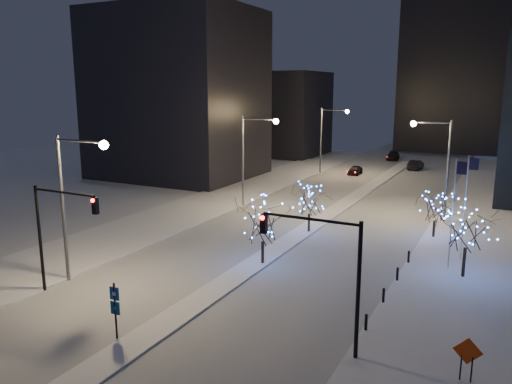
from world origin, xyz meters
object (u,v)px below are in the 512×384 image
Objects in this scene: car_mid at (416,165)px; car_far at (393,156)px; traffic_signal_west at (56,223)px; construction_sign at (467,355)px; holiday_tree_median_near at (263,222)px; street_lamp_w_mid at (251,149)px; street_lamp_w_far at (328,131)px; holiday_tree_plaza_far at (435,208)px; street_lamp_w_near at (73,189)px; car_near at (355,170)px; wayfinding_sign at (115,305)px; street_lamp_east at (439,157)px; holiday_tree_plaza_near at (467,227)px; holiday_tree_median_far at (309,200)px; traffic_signal_east at (328,262)px.

car_mid is 0.89× the size of car_far.
traffic_signal_west is 63.26m from car_mid.
holiday_tree_median_near is at bearing 145.87° from construction_sign.
street_lamp_w_far is at bearing 90.00° from street_lamp_w_mid.
holiday_tree_plaza_far is 1.93× the size of construction_sign.
holiday_tree_median_near is (9.44, 8.90, -3.19)m from street_lamp_w_near.
car_mid reaches higher than car_near.
holiday_tree_plaza_far is (19.82, 21.82, -3.72)m from street_lamp_w_near.
wayfinding_sign is (3.34, -55.50, 1.23)m from car_near.
street_lamp_w_mid is 19.26m from street_lamp_east.
street_lamp_w_far is 34.65m from holiday_tree_plaza_far.
street_lamp_east is 15.92m from holiday_tree_plaza_near.
street_lamp_east is 4.77× the size of construction_sign.
street_lamp_w_far is 2.27× the size of holiday_tree_median_far.
street_lamp_w_near reaches higher than holiday_tree_median_near.
street_lamp_w_near reaches higher than holiday_tree_median_far.
street_lamp_w_mid reaches higher than wayfinding_sign.
street_lamp_w_mid is 4.77× the size of construction_sign.
holiday_tree_plaza_near is 1.32× the size of holiday_tree_plaza_far.
holiday_tree_plaza_far is at bearing 106.71° from car_mid.
street_lamp_w_far is at bearing 95.22° from wayfinding_sign.
street_lamp_east is 27.76m from car_near.
traffic_signal_east is 71.56m from car_far.
holiday_tree_median_near is at bearing 92.19° from car_mid.
traffic_signal_east is at bearing -49.56° from holiday_tree_median_near.
car_mid is at bearing 41.15° from street_lamp_w_far.
holiday_tree_plaza_far is at bearing 18.44° from holiday_tree_median_far.
car_far is at bearing 72.92° from street_lamp_w_far.
holiday_tree_median_far is at bearing 82.79° from wayfinding_sign.
street_lamp_east is 2.01× the size of holiday_tree_median_near.
traffic_signal_west reaches higher than car_near.
traffic_signal_west is 3.34× the size of construction_sign.
holiday_tree_median_far is at bearing -161.56° from holiday_tree_plaza_far.
traffic_signal_west is 30.74m from holiday_tree_plaza_far.
street_lamp_east is 1.86× the size of holiday_tree_plaza_near.
traffic_signal_east is (17.88, -1.00, -1.74)m from street_lamp_w_near.
street_lamp_w_far is 1.00× the size of street_lamp_east.
traffic_signal_west is 1.51× the size of car_mid.
holiday_tree_median_far is at bearing 157.93° from holiday_tree_plaza_near.
holiday_tree_median_near is (9.44, -41.10, -3.19)m from street_lamp_w_far.
traffic_signal_west is 1.41× the size of holiday_tree_median_near.
street_lamp_w_far is at bearing 106.61° from holiday_tree_median_far.
car_mid is 10.87m from car_far.
street_lamp_w_mid is at bearing 101.69° from wayfinding_sign.
street_lamp_w_far is at bearing -114.78° from car_far.
street_lamp_east is at bearing 107.60° from car_mid.
street_lamp_w_near is 10.06m from wayfinding_sign.
street_lamp_w_near is 69.93m from car_far.
construction_sign is (1.33, -13.54, -2.30)m from holiday_tree_plaza_near.
holiday_tree_median_far is 14.70m from holiday_tree_plaza_near.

